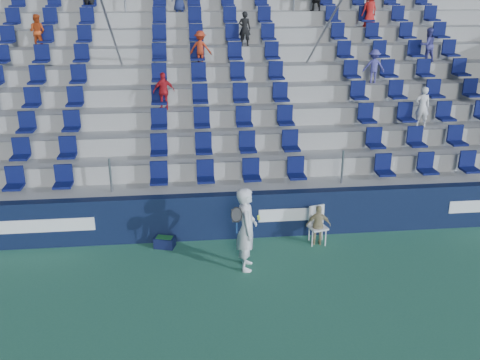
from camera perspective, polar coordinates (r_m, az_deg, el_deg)
name	(u,v)px	position (r m, az deg, el deg)	size (l,w,h in m)	color
ground	(245,305)	(11.29, 0.53, -13.22)	(70.00, 70.00, 0.00)	#317456
sponsor_wall	(231,216)	(13.74, -0.98, -3.81)	(24.00, 0.32, 1.20)	#0E1734
grandstand	(217,111)	(18.07, -2.49, 7.36)	(24.00, 8.17, 6.63)	gray
tennis_player	(247,229)	(12.14, 0.70, -5.24)	(0.69, 0.76, 1.98)	silver
line_judge_chair	(317,222)	(13.66, 8.21, -4.44)	(0.51, 0.53, 0.96)	white
line_judge	(318,225)	(13.54, 8.36, -4.79)	(0.62, 0.26, 1.05)	tan
ball_bin	(165,242)	(13.55, -8.04, -6.52)	(0.56, 0.45, 0.28)	#10163C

